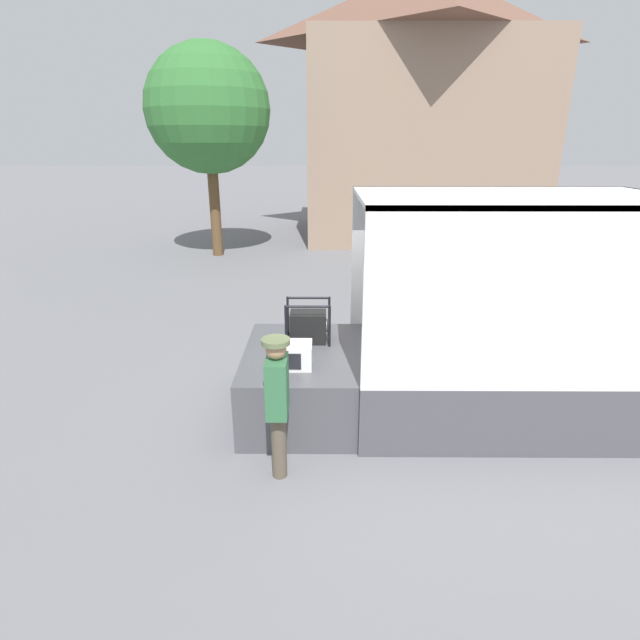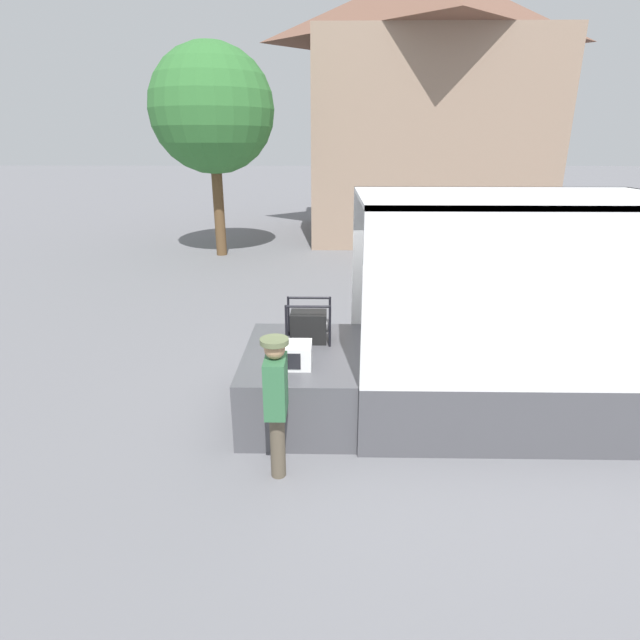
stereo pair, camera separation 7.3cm
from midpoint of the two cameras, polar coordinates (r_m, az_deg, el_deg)
The scene contains 8 objects.
ground_plane at distance 7.63m, azimuth 3.51°, elevation -10.16°, with size 160.00×160.00×0.00m, color slate.
box_truck at distance 8.13m, azimuth 27.86°, elevation -3.55°, with size 5.94×2.41×3.15m.
tailgate_deck at distance 7.40m, azimuth -2.61°, elevation -6.96°, with size 1.59×2.29×0.95m, color #4C4C51.
microwave at distance 6.68m, azimuth -3.34°, elevation -4.02°, with size 0.49×0.43×0.32m.
portable_generator at distance 7.47m, azimuth -1.51°, elevation -0.70°, with size 0.67×0.46×0.63m.
worker_person at distance 5.74m, azimuth -5.26°, elevation -8.45°, with size 0.32×0.44×1.77m.
house_backdrop at distance 22.39m, azimuth 11.08°, elevation 22.79°, with size 9.31×7.91×10.05m.
street_tree at distance 17.85m, azimuth -12.79°, elevation 22.36°, with size 4.03×4.03×6.79m.
Camera 1 is at (-0.46, -6.60, 3.80)m, focal length 28.00 mm.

